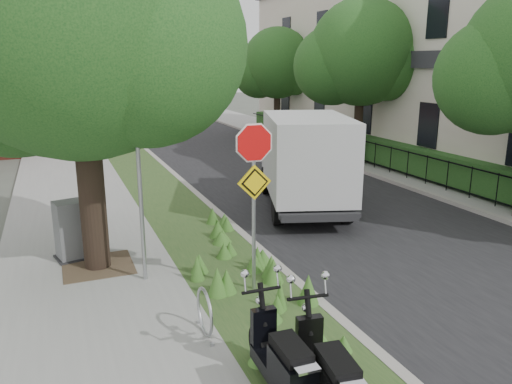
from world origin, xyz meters
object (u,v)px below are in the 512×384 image
scooter_near (330,384)px  box_truck (304,157)px  scooter_far (285,370)px  utility_cabinet (77,230)px  sign_assembly (254,173)px

scooter_near → box_truck: 9.15m
scooter_far → utility_cabinet: (-2.09, 5.99, 0.17)m
sign_assembly → scooter_far: 3.65m
scooter_far → sign_assembly: bearing=74.8°
scooter_near → utility_cabinet: bearing=110.9°
scooter_far → box_truck: (4.29, 7.76, 1.00)m
scooter_near → box_truck: size_ratio=0.34×
scooter_far → utility_cabinet: bearing=109.2°
box_truck → scooter_near: bearing=-115.5°
utility_cabinet → scooter_far: bearing=-70.8°
sign_assembly → utility_cabinet: (-2.93, 2.92, -1.60)m
utility_cabinet → sign_assembly: bearing=-44.9°
scooter_near → box_truck: bearing=64.5°
scooter_far → box_truck: box_truck is taller
sign_assembly → scooter_far: (-0.83, -3.07, -1.78)m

